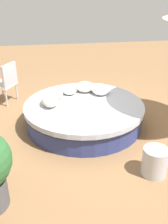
# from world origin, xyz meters

# --- Properties ---
(ground_plane) EXTENTS (16.00, 16.00, 0.00)m
(ground_plane) POSITION_xyz_m (0.00, 0.00, 0.00)
(ground_plane) COLOR olive
(round_bed) EXTENTS (2.43, 2.43, 0.47)m
(round_bed) POSITION_xyz_m (0.00, 0.00, 0.24)
(round_bed) COLOR navy
(round_bed) RESTS_ON ground_plane
(throw_pillow_0) EXTENTS (0.47, 0.37, 0.20)m
(throw_pillow_0) POSITION_xyz_m (-0.46, 0.44, 0.57)
(throw_pillow_0) COLOR white
(throw_pillow_0) RESTS_ON round_bed
(throw_pillow_1) EXTENTS (0.42, 0.40, 0.21)m
(throw_pillow_1) POSITION_xyz_m (-0.66, 0.13, 0.58)
(throw_pillow_1) COLOR beige
(throw_pillow_1) RESTS_ON round_bed
(throw_pillow_2) EXTENTS (0.42, 0.31, 0.14)m
(throw_pillow_2) POSITION_xyz_m (-0.59, -0.23, 0.54)
(throw_pillow_2) COLOR white
(throw_pillow_2) RESTS_ON round_bed
(throw_pillow_3) EXTENTS (0.54, 0.37, 0.17)m
(throw_pillow_3) POSITION_xyz_m (-0.42, -0.58, 0.56)
(throw_pillow_3) COLOR white
(throw_pillow_3) RESTS_ON round_bed
(throw_pillow_4) EXTENTS (0.52, 0.34, 0.22)m
(throw_pillow_4) POSITION_xyz_m (-0.04, -0.67, 0.58)
(throw_pillow_4) COLOR beige
(throw_pillow_4) RESTS_ON round_bed
(patio_chair) EXTENTS (0.70, 0.69, 0.98)m
(patio_chair) POSITION_xyz_m (-1.40, -1.67, 0.56)
(patio_chair) COLOR #B7B7BC
(patio_chair) RESTS_ON ground_plane
(side_table) EXTENTS (0.39, 0.39, 0.45)m
(side_table) POSITION_xyz_m (1.71, 0.81, 0.22)
(side_table) COLOR #B7B7BC
(side_table) RESTS_ON ground_plane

